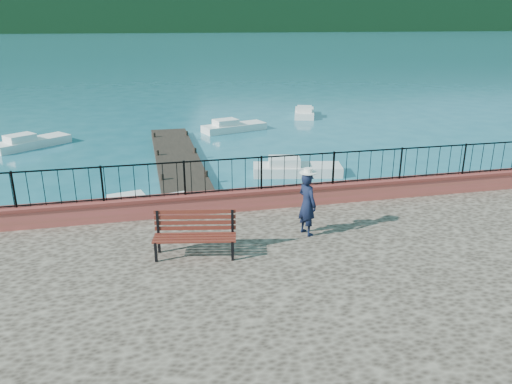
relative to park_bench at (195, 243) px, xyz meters
name	(u,v)px	position (x,y,z in m)	size (l,w,h in m)	color
ground	(311,309)	(2.55, -0.98, -1.51)	(2000.00, 2000.00, 0.00)	#19596B
parapet	(271,198)	(2.55, 2.72, -0.02)	(28.00, 0.46, 0.58)	#BF4545
railing	(271,173)	(2.55, 2.72, 0.74)	(27.00, 0.05, 0.95)	black
dock	(180,168)	(0.55, 11.02, -1.36)	(2.00, 16.00, 0.30)	#2D231C
far_forest	(139,15)	(2.55, 299.02, 7.49)	(900.00, 60.00, 18.00)	black
companion_hill	(332,26)	(222.55, 559.02, -1.51)	(448.00, 384.00, 180.00)	#142D23
park_bench	(195,243)	(0.00, 0.00, 0.00)	(1.98, 0.98, 1.06)	black
person	(307,204)	(2.92, 0.61, 0.51)	(0.60, 0.39, 1.64)	black
hat	(308,171)	(2.92, 0.61, 1.39)	(0.44, 0.44, 0.12)	white
boat_0	(143,204)	(-1.16, 6.01, -1.11)	(3.45, 1.30, 0.80)	silver
boat_1	(297,166)	(5.51, 9.40, -1.11)	(3.83, 1.30, 0.80)	silver
boat_3	(31,140)	(-6.76, 17.45, -1.11)	(3.95, 1.30, 0.80)	silver
boat_4	(234,125)	(4.53, 18.97, -1.11)	(3.90, 1.30, 0.80)	silver
boat_5	(304,111)	(10.28, 22.72, -1.11)	(3.30, 1.30, 0.80)	silver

